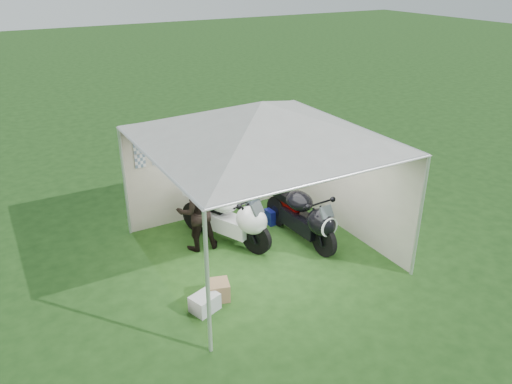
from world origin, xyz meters
TOP-DOWN VIEW (x-y plane):
  - ground at (0.00, 0.00)m, footprint 80.00×80.00m
  - canopy_tent at (-0.00, 0.03)m, footprint 5.66×5.66m
  - motorcycle_white at (-0.36, 0.62)m, footprint 1.17×2.06m
  - motorcycle_black at (0.95, -0.06)m, footprint 0.56×2.15m
  - paddock_stand at (0.89, 0.92)m, footprint 0.45×0.30m
  - person_dark_jacket at (-0.99, 0.76)m, footprint 0.87×0.73m
  - person_blue_jacket at (0.24, 0.80)m, footprint 0.59×0.72m
  - equipment_box at (1.32, 1.14)m, footprint 0.48×0.40m
  - crate_0 at (-1.69, -1.11)m, footprint 0.52×0.46m
  - crate_1 at (-1.36, -0.92)m, footprint 0.44×0.44m
  - crate_2 at (-1.38, -0.86)m, footprint 0.34×0.31m

SIDE VIEW (x-z plane):
  - ground at x=0.00m, z-range 0.00..0.00m
  - crate_2 at x=-1.38m, z-range 0.00..0.20m
  - crate_0 at x=-1.69m, z-range 0.00..0.29m
  - crate_1 at x=-1.36m, z-range 0.00..0.32m
  - paddock_stand at x=0.89m, z-range 0.00..0.32m
  - equipment_box at x=1.32m, z-range 0.00..0.45m
  - motorcycle_black at x=0.95m, z-range 0.06..1.12m
  - motorcycle_white at x=-0.36m, z-range 0.06..1.15m
  - person_dark_jacket at x=-0.99m, z-range 0.00..1.61m
  - person_blue_jacket at x=0.24m, z-range 0.00..1.71m
  - canopy_tent at x=0.00m, z-range 1.08..4.08m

